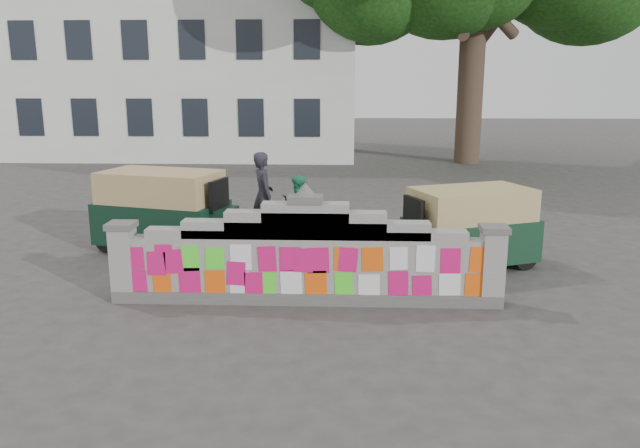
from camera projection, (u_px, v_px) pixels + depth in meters
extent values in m
plane|color=#383533|center=(306.00, 302.00, 10.35)|extent=(100.00, 100.00, 0.00)
cube|color=#4C4C49|center=(306.00, 296.00, 10.32)|extent=(6.40, 0.42, 0.20)
cube|color=gray|center=(306.00, 267.00, 10.21)|extent=(6.40, 0.32, 1.00)
cube|color=gray|center=(306.00, 234.00, 10.08)|extent=(5.20, 0.32, 0.14)
cube|color=gray|center=(306.00, 229.00, 10.06)|extent=(4.00, 0.32, 0.28)
cube|color=gray|center=(306.00, 225.00, 10.05)|extent=(2.60, 0.32, 0.44)
cube|color=gray|center=(306.00, 220.00, 10.03)|extent=(1.40, 0.32, 0.58)
cube|color=#4C4C49|center=(305.00, 199.00, 9.95)|extent=(0.55, 0.36, 0.12)
cone|color=#4C4C49|center=(305.00, 189.00, 9.91)|extent=(0.36, 0.36, 0.22)
cube|color=gray|center=(124.00, 264.00, 10.32)|extent=(0.36, 0.40, 1.24)
cube|color=#4C4C49|center=(121.00, 225.00, 10.17)|extent=(0.44, 0.44, 0.10)
cube|color=gray|center=(492.00, 268.00, 10.09)|extent=(0.36, 0.40, 1.24)
cube|color=#4C4C49|center=(494.00, 229.00, 9.94)|extent=(0.44, 0.44, 0.10)
cube|color=silver|center=(193.00, 71.00, 31.12)|extent=(16.00, 10.00, 8.00)
cylinder|color=#38281E|center=(470.00, 93.00, 26.94)|extent=(1.10, 1.10, 6.00)
imported|color=black|center=(264.00, 223.00, 13.55)|extent=(2.20, 1.47, 1.09)
imported|color=#23222B|center=(263.00, 206.00, 13.47)|extent=(0.67, 0.79, 1.85)
imported|color=#27905F|center=(300.00, 211.00, 13.63)|extent=(0.95, 0.97, 1.57)
cube|color=black|center=(162.00, 222.00, 13.45)|extent=(2.92, 2.06, 0.88)
cube|color=tan|center=(160.00, 187.00, 13.28)|extent=(2.69, 1.95, 0.66)
cube|color=black|center=(220.00, 226.00, 13.06)|extent=(0.73, 0.88, 0.77)
cube|color=black|center=(219.00, 195.00, 12.91)|extent=(0.28, 0.77, 0.66)
cylinder|color=black|center=(225.00, 242.00, 13.10)|extent=(0.56, 0.27, 0.55)
cylinder|color=black|center=(107.00, 240.00, 13.25)|extent=(0.56, 0.27, 0.55)
cylinder|color=black|center=(139.00, 227.00, 14.37)|extent=(0.56, 0.27, 0.55)
cube|color=#10311D|center=(470.00, 239.00, 12.20)|extent=(2.73, 2.11, 0.81)
cube|color=tan|center=(472.00, 204.00, 12.04)|extent=(2.52, 1.99, 0.60)
cube|color=#10311D|center=(412.00, 245.00, 11.79)|extent=(0.73, 0.84, 0.70)
cube|color=black|center=(413.00, 213.00, 11.65)|extent=(0.33, 0.68, 0.60)
cylinder|color=black|center=(407.00, 260.00, 11.83)|extent=(0.51, 0.30, 0.50)
cylinder|color=black|center=(492.00, 243.00, 13.07)|extent=(0.51, 0.30, 0.50)
cylinder|color=black|center=(525.00, 257.00, 12.05)|extent=(0.51, 0.30, 0.50)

